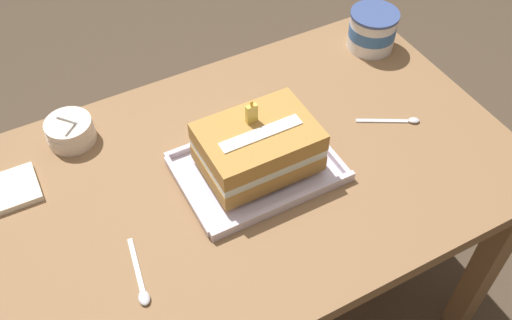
% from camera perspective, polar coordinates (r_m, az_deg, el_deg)
% --- Properties ---
extents(ground_plane, '(8.00, 8.00, 0.00)m').
position_cam_1_polar(ground_plane, '(1.89, -0.02, -14.56)').
color(ground_plane, '#4C3D2D').
extents(dining_table, '(1.18, 0.76, 0.69)m').
position_cam_1_polar(dining_table, '(1.39, -0.03, -3.29)').
color(dining_table, olive).
rests_on(dining_table, ground_plane).
extents(foil_tray, '(0.35, 0.25, 0.02)m').
position_cam_1_polar(foil_tray, '(1.30, 0.03, -0.86)').
color(foil_tray, silver).
rests_on(foil_tray, dining_table).
extents(birthday_cake, '(0.24, 0.17, 0.16)m').
position_cam_1_polar(birthday_cake, '(1.25, 0.03, 1.23)').
color(birthday_cake, '#BA843D').
rests_on(birthday_cake, foil_tray).
extents(bowl_stack, '(0.11, 0.11, 0.10)m').
position_cam_1_polar(bowl_stack, '(1.42, -17.72, 2.71)').
color(bowl_stack, silver).
rests_on(bowl_stack, dining_table).
extents(ice_cream_tub, '(0.13, 0.13, 0.11)m').
position_cam_1_polar(ice_cream_tub, '(1.63, 11.32, 12.39)').
color(ice_cream_tub, white).
rests_on(ice_cream_tub, dining_table).
extents(serving_spoon_near_tray, '(0.14, 0.09, 0.01)m').
position_cam_1_polar(serving_spoon_near_tray, '(1.45, 13.94, 3.77)').
color(serving_spoon_near_tray, silver).
rests_on(serving_spoon_near_tray, dining_table).
extents(serving_spoon_by_bowls, '(0.04, 0.16, 0.01)m').
position_cam_1_polar(serving_spoon_by_bowls, '(1.15, -11.14, -12.07)').
color(serving_spoon_by_bowls, silver).
rests_on(serving_spoon_by_bowls, dining_table).
extents(napkin_pile, '(0.11, 0.11, 0.01)m').
position_cam_1_polar(napkin_pile, '(1.37, -22.77, -2.68)').
color(napkin_pile, silver).
rests_on(napkin_pile, dining_table).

